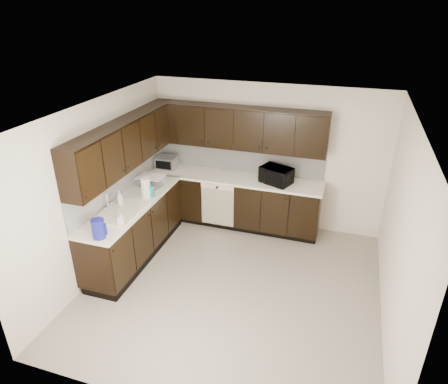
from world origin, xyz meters
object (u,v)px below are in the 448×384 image
at_px(storage_bin, 151,181).
at_px(blue_pitcher, 98,229).
at_px(microwave, 276,175).
at_px(sink, 122,215).
at_px(toaster_oven, 167,162).

relative_size(storage_bin, blue_pitcher, 1.56).
xyz_separation_m(microwave, blue_pitcher, (-1.82, -2.35, -0.01)).
bearing_deg(blue_pitcher, sink, 73.84).
distance_m(sink, blue_pitcher, 0.72).
distance_m(sink, toaster_oven, 1.70).
bearing_deg(blue_pitcher, microwave, 27.79).
relative_size(sink, storage_bin, 2.05).
relative_size(microwave, storage_bin, 1.25).
xyz_separation_m(sink, toaster_oven, (-0.07, 1.69, 0.17)).
height_order(sink, toaster_oven, sink).
height_order(microwave, storage_bin, microwave).
bearing_deg(microwave, sink, -117.36).
bearing_deg(sink, toaster_oven, 92.34).
xyz_separation_m(sink, blue_pitcher, (0.10, -0.69, 0.19)).
bearing_deg(storage_bin, blue_pitcher, -86.25).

